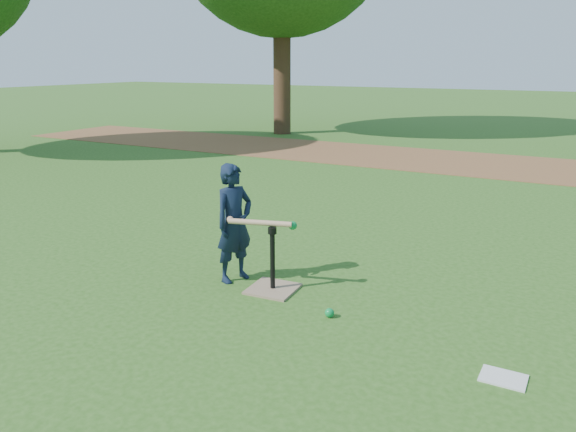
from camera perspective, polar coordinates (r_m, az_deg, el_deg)
The scene contains 7 objects.
ground at distance 5.45m, azimuth 3.20°, elevation -6.98°, with size 80.00×80.00×0.00m, color #285116.
dirt_strip at distance 12.42m, azimuth 18.35°, elevation 5.10°, with size 24.00×3.00×0.01m, color brown.
child at distance 5.41m, azimuth -5.49°, elevation -0.72°, with size 0.42×0.28×1.16m, color black.
wiffle_ball_ground at distance 4.79m, azimuth 4.24°, elevation -9.78°, with size 0.08×0.08×0.08m, color #0C8439.
clipboard at distance 4.22m, azimuth 21.03°, elevation -15.11°, with size 0.30×0.23×0.01m, color silver.
batting_tee at distance 5.29m, azimuth -1.57°, elevation -6.42°, with size 0.46×0.46×0.61m.
swing_action at distance 5.16m, azimuth -2.50°, elevation -0.71°, with size 0.65×0.26×0.09m.
Camera 1 is at (2.14, -4.56, 2.08)m, focal length 35.00 mm.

